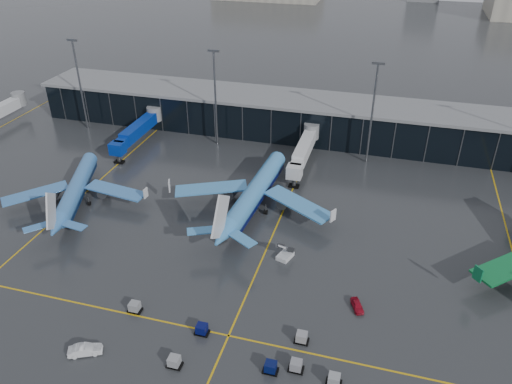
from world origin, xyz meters
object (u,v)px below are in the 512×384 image
(airliner_arkefly, at_px, (75,179))
(service_van_white, at_px, (85,350))
(airliner_klm_near, at_px, (256,181))
(service_van_red, at_px, (357,305))
(baggage_carts, at_px, (242,349))
(mobile_airstair, at_px, (285,254))

(airliner_arkefly, height_order, service_van_white, airliner_arkefly)
(airliner_arkefly, relative_size, service_van_white, 7.56)
(airliner_klm_near, bearing_deg, service_van_red, -42.93)
(baggage_carts, xyz_separation_m, mobile_airstair, (1.03, 23.65, 0.01))
(airliner_arkefly, xyz_separation_m, airliner_klm_near, (38.09, 8.45, 0.82))
(service_van_red, bearing_deg, airliner_arkefly, 141.97)
(airliner_klm_near, xyz_separation_m, mobile_airstair, (10.07, -15.74, -5.70))
(airliner_klm_near, relative_size, baggage_carts, 1.20)
(baggage_carts, distance_m, service_van_white, 22.91)
(airliner_arkefly, relative_size, airliner_klm_near, 0.87)
(airliner_arkefly, bearing_deg, airliner_klm_near, -7.46)
(baggage_carts, relative_size, mobile_airstair, 9.44)
(airliner_klm_near, height_order, service_van_white, airliner_klm_near)
(service_van_white, bearing_deg, service_van_red, -87.84)
(airliner_arkefly, bearing_deg, mobile_airstair, -28.57)
(airliner_klm_near, relative_size, service_van_white, 8.66)
(mobile_airstair, bearing_deg, airliner_klm_near, 140.51)
(service_van_red, bearing_deg, airliner_klm_near, 110.89)
(service_van_red, distance_m, service_van_white, 42.44)
(airliner_klm_near, height_order, service_van_red, airliner_klm_near)
(service_van_red, xyz_separation_m, service_van_white, (-37.26, -20.32, 0.17))
(airliner_klm_near, distance_m, mobile_airstair, 19.53)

